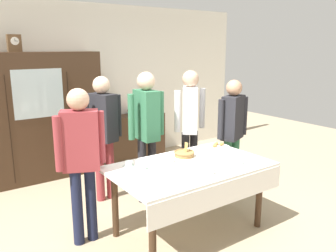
{
  "coord_description": "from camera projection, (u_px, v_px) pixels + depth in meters",
  "views": [
    {
      "loc": [
        -2.18,
        -2.92,
        2.01
      ],
      "look_at": [
        0.0,
        0.2,
        1.12
      ],
      "focal_mm": 36.86,
      "sensor_mm": 36.0,
      "label": 1
    }
  ],
  "objects": [
    {
      "name": "ground_plane",
      "position": [
        178.0,
        223.0,
        4.01
      ],
      "size": [
        12.0,
        12.0,
        0.0
      ],
      "primitive_type": "plane",
      "color": "tan",
      "rests_on": "ground"
    },
    {
      "name": "back_wall",
      "position": [
        85.0,
        86.0,
        5.82
      ],
      "size": [
        6.4,
        0.1,
        2.7
      ],
      "primitive_type": "cube",
      "color": "silver",
      "rests_on": "ground"
    },
    {
      "name": "dining_table",
      "position": [
        191.0,
        175.0,
        3.67
      ],
      "size": [
        1.7,
        1.03,
        0.77
      ],
      "color": "#3D2819",
      "rests_on": "ground"
    },
    {
      "name": "wall_cabinet",
      "position": [
        37.0,
        117.0,
        5.17
      ],
      "size": [
        1.93,
        0.46,
        1.93
      ],
      "color": "#3D2819",
      "rests_on": "ground"
    },
    {
      "name": "mantel_clock",
      "position": [
        14.0,
        43.0,
        4.8
      ],
      "size": [
        0.18,
        0.11,
        0.24
      ],
      "color": "brown",
      "rests_on": "wall_cabinet"
    },
    {
      "name": "bookshelf_low",
      "position": [
        134.0,
        137.0,
        6.27
      ],
      "size": [
        1.14,
        0.35,
        0.81
      ],
      "color": "#3D2819",
      "rests_on": "ground"
    },
    {
      "name": "book_stack",
      "position": [
        133.0,
        112.0,
        6.17
      ],
      "size": [
        0.14,
        0.22,
        0.09
      ],
      "color": "#664C7A",
      "rests_on": "bookshelf_low"
    },
    {
      "name": "tea_cup_far_left",
      "position": [
        211.0,
        172.0,
        3.38
      ],
      "size": [
        0.13,
        0.13,
        0.06
      ],
      "color": "white",
      "rests_on": "dining_table"
    },
    {
      "name": "tea_cup_far_right",
      "position": [
        143.0,
        167.0,
        3.52
      ],
      "size": [
        0.13,
        0.13,
        0.06
      ],
      "color": "silver",
      "rests_on": "dining_table"
    },
    {
      "name": "tea_cup_near_left",
      "position": [
        227.0,
        166.0,
        3.54
      ],
      "size": [
        0.13,
        0.13,
        0.06
      ],
      "color": "white",
      "rests_on": "dining_table"
    },
    {
      "name": "tea_cup_front_edge",
      "position": [
        240.0,
        162.0,
        3.69
      ],
      "size": [
        0.13,
        0.13,
        0.06
      ],
      "color": "silver",
      "rests_on": "dining_table"
    },
    {
      "name": "tea_cup_back_edge",
      "position": [
        171.0,
        160.0,
        3.74
      ],
      "size": [
        0.13,
        0.13,
        0.06
      ],
      "color": "silver",
      "rests_on": "dining_table"
    },
    {
      "name": "tea_cup_mid_right",
      "position": [
        129.0,
        164.0,
        3.61
      ],
      "size": [
        0.13,
        0.13,
        0.06
      ],
      "color": "silver",
      "rests_on": "dining_table"
    },
    {
      "name": "bread_basket",
      "position": [
        184.0,
        153.0,
        3.95
      ],
      "size": [
        0.24,
        0.24,
        0.16
      ],
      "color": "#9E7542",
      "rests_on": "dining_table"
    },
    {
      "name": "pastry_plate",
      "position": [
        218.0,
        146.0,
        4.32
      ],
      "size": [
        0.28,
        0.28,
        0.05
      ],
      "color": "white",
      "rests_on": "dining_table"
    },
    {
      "name": "spoon_center",
      "position": [
        158.0,
        188.0,
        3.07
      ],
      "size": [
        0.12,
        0.02,
        0.01
      ],
      "color": "silver",
      "rests_on": "dining_table"
    },
    {
      "name": "spoon_mid_right",
      "position": [
        156.0,
        179.0,
        3.27
      ],
      "size": [
        0.12,
        0.02,
        0.01
      ],
      "color": "silver",
      "rests_on": "dining_table"
    },
    {
      "name": "person_by_cabinet",
      "position": [
        190.0,
        118.0,
        4.8
      ],
      "size": [
        0.52,
        0.41,
        1.69
      ],
      "color": "#232328",
      "rests_on": "ground"
    },
    {
      "name": "person_behind_table_left",
      "position": [
        103.0,
        126.0,
        4.43
      ],
      "size": [
        0.52,
        0.4,
        1.65
      ],
      "color": "#933338",
      "rests_on": "ground"
    },
    {
      "name": "person_near_right_end",
      "position": [
        232.0,
        126.0,
        4.64
      ],
      "size": [
        0.52,
        0.33,
        1.58
      ],
      "color": "#33704C",
      "rests_on": "ground"
    },
    {
      "name": "person_beside_shelf",
      "position": [
        81.0,
        152.0,
        3.43
      ],
      "size": [
        0.52,
        0.33,
        1.62
      ],
      "color": "#191E38",
      "rests_on": "ground"
    },
    {
      "name": "person_behind_table_right",
      "position": [
        147.0,
        124.0,
        4.38
      ],
      "size": [
        0.52,
        0.37,
        1.7
      ],
      "color": "#232328",
      "rests_on": "ground"
    }
  ]
}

